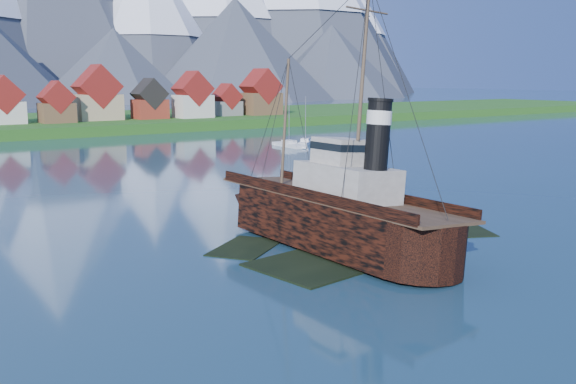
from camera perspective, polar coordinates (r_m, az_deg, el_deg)
ground at (r=62.87m, az=6.13°, el=-4.92°), size 1400.00×1400.00×0.00m
shoal at (r=65.65m, az=6.08°, el=-4.58°), size 31.71×21.24×1.14m
shore_bank at (r=220.15m, az=-24.13°, el=5.04°), size 600.00×80.00×3.20m
seawall at (r=183.03m, az=-21.92°, el=4.33°), size 600.00×2.50×2.00m
tugboat_wreck at (r=63.24m, az=2.96°, el=-1.71°), size 7.73×33.29×26.38m
sailboat_d at (r=158.34m, az=1.56°, el=4.36°), size 8.12×7.78×12.28m
sailboat_e at (r=152.66m, az=0.09°, el=4.15°), size 3.26×11.33×13.02m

